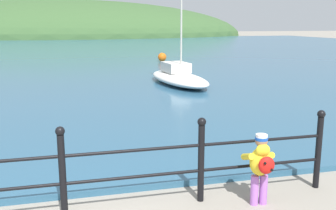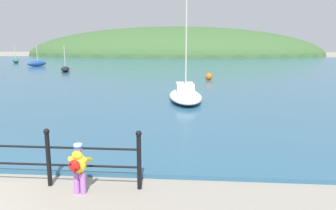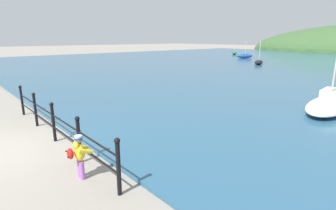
{
  "view_description": "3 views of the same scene",
  "coord_description": "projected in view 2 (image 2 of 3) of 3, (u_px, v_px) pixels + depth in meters",
  "views": [
    {
      "loc": [
        0.31,
        -3.38,
        2.47
      ],
      "look_at": [
        2.31,
        4.38,
        0.78
      ],
      "focal_mm": 42.0,
      "sensor_mm": 36.0,
      "label": 1
    },
    {
      "loc": [
        4.97,
        -4.58,
        2.89
      ],
      "look_at": [
        4.23,
        4.4,
        1.17
      ],
      "focal_mm": 35.0,
      "sensor_mm": 36.0,
      "label": 2
    },
    {
      "loc": [
        8.0,
        -0.82,
        3.03
      ],
      "look_at": [
        2.49,
        4.01,
        1.15
      ],
      "focal_mm": 28.0,
      "sensor_mm": 36.0,
      "label": 3
    }
  ],
  "objects": [
    {
      "name": "water",
      "position": [
        151.0,
        68.0,
        36.74
      ],
      "size": [
        80.0,
        60.0,
        0.1
      ],
      "primitive_type": "cube",
      "color": "#2D5B7A",
      "rests_on": "ground"
    },
    {
      "name": "far_hillside",
      "position": [
        174.0,
        55.0,
        75.07
      ],
      "size": [
        66.59,
        36.62,
        12.92
      ],
      "color": "#3D6033",
      "rests_on": "ground"
    },
    {
      "name": "child_in_coat",
      "position": [
        78.0,
        164.0,
        6.24
      ],
      "size": [
        0.4,
        0.54,
        1.0
      ],
      "color": "#AD66C6",
      "rests_on": "ground"
    },
    {
      "name": "boat_far_right",
      "position": [
        185.0,
        94.0,
        16.09
      ],
      "size": [
        1.99,
        4.58,
        5.32
      ],
      "color": "silver",
      "rests_on": "water"
    },
    {
      "name": "boat_far_left",
      "position": [
        65.0,
        69.0,
        32.05
      ],
      "size": [
        1.69,
        2.69,
        2.54
      ],
      "color": "black",
      "rests_on": "water"
    },
    {
      "name": "boat_green_fishing",
      "position": [
        16.0,
        61.0,
        45.97
      ],
      "size": [
        1.94,
        2.2,
        2.37
      ],
      "color": "#287551",
      "rests_on": "water"
    },
    {
      "name": "boat_blue_hull",
      "position": [
        37.0,
        63.0,
        39.09
      ],
      "size": [
        2.09,
        2.27,
        2.51
      ],
      "color": "#1E4793",
      "rests_on": "water"
    },
    {
      "name": "mooring_buoy",
      "position": [
        209.0,
        77.0,
        24.79
      ],
      "size": [
        0.53,
        0.53,
        0.53
      ],
      "primitive_type": "sphere",
      "color": "orange",
      "rests_on": "water"
    }
  ]
}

